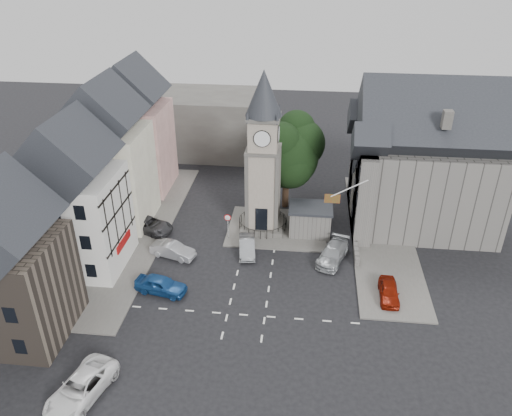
# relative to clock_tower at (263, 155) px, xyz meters

# --- Properties ---
(ground) EXTENTS (120.00, 120.00, 0.00)m
(ground) POSITION_rel_clock_tower_xyz_m (0.00, -7.99, -8.12)
(ground) COLOR black
(ground) RESTS_ON ground
(pavement_west) EXTENTS (6.00, 30.00, 0.14)m
(pavement_west) POSITION_rel_clock_tower_xyz_m (-12.50, -1.99, -8.05)
(pavement_west) COLOR #595651
(pavement_west) RESTS_ON ground
(pavement_east) EXTENTS (6.00, 26.00, 0.14)m
(pavement_east) POSITION_rel_clock_tower_xyz_m (12.00, 0.01, -8.05)
(pavement_east) COLOR #595651
(pavement_east) RESTS_ON ground
(central_island) EXTENTS (10.00, 8.00, 0.16)m
(central_island) POSITION_rel_clock_tower_xyz_m (1.50, 0.01, -8.04)
(central_island) COLOR #595651
(central_island) RESTS_ON ground
(road_markings) EXTENTS (20.00, 8.00, 0.01)m
(road_markings) POSITION_rel_clock_tower_xyz_m (0.00, -13.49, -8.12)
(road_markings) COLOR silver
(road_markings) RESTS_ON ground
(clock_tower) EXTENTS (4.86, 4.86, 16.25)m
(clock_tower) POSITION_rel_clock_tower_xyz_m (0.00, 0.00, 0.00)
(clock_tower) COLOR #4C4944
(clock_tower) RESTS_ON ground
(stone_shelter) EXTENTS (4.30, 3.30, 3.08)m
(stone_shelter) POSITION_rel_clock_tower_xyz_m (4.80, -0.49, -6.57)
(stone_shelter) COLOR slate
(stone_shelter) RESTS_ON ground
(town_tree) EXTENTS (7.20, 7.20, 10.80)m
(town_tree) POSITION_rel_clock_tower_xyz_m (2.00, 5.01, -1.15)
(town_tree) COLOR black
(town_tree) RESTS_ON ground
(warning_sign_post) EXTENTS (0.70, 0.19, 2.85)m
(warning_sign_post) POSITION_rel_clock_tower_xyz_m (-3.20, -2.56, -6.09)
(warning_sign_post) COLOR black
(warning_sign_post) RESTS_ON ground
(terrace_pink) EXTENTS (8.10, 7.60, 12.80)m
(terrace_pink) POSITION_rel_clock_tower_xyz_m (-15.50, 8.01, -1.54)
(terrace_pink) COLOR tan
(terrace_pink) RESTS_ON ground
(terrace_cream) EXTENTS (8.10, 7.60, 12.80)m
(terrace_cream) POSITION_rel_clock_tower_xyz_m (-15.50, 0.01, -1.54)
(terrace_cream) COLOR beige
(terrace_cream) RESTS_ON ground
(terrace_tudor) EXTENTS (8.10, 7.60, 12.00)m
(terrace_tudor) POSITION_rel_clock_tower_xyz_m (-15.50, -7.99, -1.93)
(terrace_tudor) COLOR silver
(terrace_tudor) RESTS_ON ground
(building_sw_stone) EXTENTS (8.60, 7.60, 10.40)m
(building_sw_stone) POSITION_rel_clock_tower_xyz_m (-17.00, -16.99, -2.77)
(building_sw_stone) COLOR #443B33
(building_sw_stone) RESTS_ON ground
(backdrop_west) EXTENTS (20.00, 10.00, 8.00)m
(backdrop_west) POSITION_rel_clock_tower_xyz_m (-12.00, 20.01, -4.12)
(backdrop_west) COLOR #4C4944
(backdrop_west) RESTS_ON ground
(east_building) EXTENTS (14.40, 11.40, 12.60)m
(east_building) POSITION_rel_clock_tower_xyz_m (15.59, 3.01, -1.86)
(east_building) COLOR slate
(east_building) RESTS_ON ground
(east_boundary_wall) EXTENTS (0.40, 16.00, 0.90)m
(east_boundary_wall) POSITION_rel_clock_tower_xyz_m (9.20, 2.01, -7.67)
(east_boundary_wall) COLOR slate
(east_boundary_wall) RESTS_ON ground
(flagpole) EXTENTS (3.68, 0.10, 2.74)m
(flagpole) POSITION_rel_clock_tower_xyz_m (8.00, -3.99, -1.12)
(flagpole) COLOR white
(flagpole) RESTS_ON ground
(car_west_blue) EXTENTS (4.71, 2.61, 1.52)m
(car_west_blue) POSITION_rel_clock_tower_xyz_m (-7.50, -11.38, -7.36)
(car_west_blue) COLOR navy
(car_west_blue) RESTS_ON ground
(car_west_silver) EXTENTS (4.52, 2.57, 1.41)m
(car_west_silver) POSITION_rel_clock_tower_xyz_m (-7.87, -6.08, -7.42)
(car_west_silver) COLOR #A9ABB1
(car_west_silver) RESTS_ON ground
(car_west_grey) EXTENTS (5.71, 4.15, 1.44)m
(car_west_grey) POSITION_rel_clock_tower_xyz_m (-11.50, -1.82, -7.40)
(car_west_grey) COLOR #343436
(car_west_grey) RESTS_ON ground
(car_island_silver) EXTENTS (2.06, 4.30, 1.36)m
(car_island_silver) POSITION_rel_clock_tower_xyz_m (-1.05, -4.65, -7.44)
(car_island_silver) COLOR #919498
(car_island_silver) RESTS_ON ground
(car_island_east) EXTENTS (3.58, 5.44, 1.47)m
(car_island_east) POSITION_rel_clock_tower_xyz_m (7.00, -5.00, -7.39)
(car_island_east) COLOR #A0A4A8
(car_island_east) RESTS_ON ground
(car_east_red) EXTENTS (1.65, 3.93, 1.33)m
(car_east_red) POSITION_rel_clock_tower_xyz_m (11.50, -10.04, -7.46)
(car_east_red) COLOR maroon
(car_east_red) RESTS_ON ground
(van_sw_white) EXTENTS (3.89, 5.99, 1.53)m
(van_sw_white) POSITION_rel_clock_tower_xyz_m (-9.65, -22.54, -7.35)
(van_sw_white) COLOR white
(van_sw_white) RESTS_ON ground
(pedestrian) EXTENTS (0.69, 0.52, 1.69)m
(pedestrian) POSITION_rel_clock_tower_xyz_m (9.90, 0.01, -7.27)
(pedestrian) COLOR beige
(pedestrian) RESTS_ON ground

